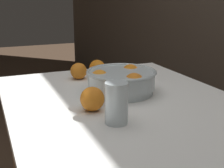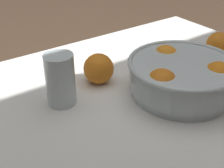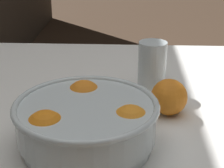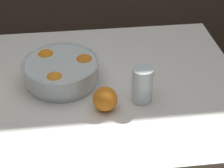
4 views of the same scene
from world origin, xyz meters
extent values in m
cube|color=white|center=(0.00, 0.00, 0.72)|extent=(1.09, 0.83, 0.03)
cylinder|color=#936B47|center=(0.48, -0.36, 0.35)|extent=(0.05, 0.05, 0.70)
cylinder|color=#936B47|center=(0.48, 0.36, 0.35)|extent=(0.05, 0.05, 0.70)
cylinder|color=silver|center=(-0.11, 0.03, 0.74)|extent=(0.25, 0.25, 0.02)
cylinder|color=silver|center=(-0.11, 0.03, 0.79)|extent=(0.26, 0.26, 0.06)
torus|color=silver|center=(-0.11, 0.03, 0.82)|extent=(0.27, 0.27, 0.01)
sphere|color=orange|center=(-0.02, 0.04, 0.79)|extent=(0.08, 0.08, 0.08)
sphere|color=orange|center=(-0.16, 0.09, 0.79)|extent=(0.08, 0.08, 0.08)
sphere|color=orange|center=(-0.13, -0.06, 0.79)|extent=(0.07, 0.07, 0.07)
cylinder|color=#F4A314|center=(0.16, -0.11, 0.78)|extent=(0.06, 0.06, 0.09)
cylinder|color=silver|center=(0.16, -0.11, 0.80)|extent=(0.07, 0.07, 0.13)
sphere|color=orange|center=(0.03, -0.14, 0.77)|extent=(0.08, 0.08, 0.08)
camera|label=1|loc=(0.96, -0.46, 1.11)|focal=50.00mm
camera|label=2|loc=(0.43, 0.48, 1.16)|focal=50.00mm
camera|label=3|loc=(-0.72, -0.05, 1.13)|focal=60.00mm
camera|label=4|loc=(-0.06, -1.09, 1.53)|focal=60.00mm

